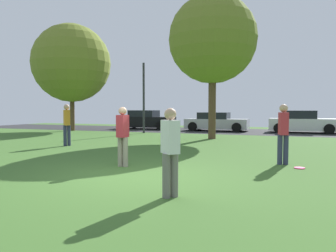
{
  "coord_description": "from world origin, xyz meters",
  "views": [
    {
      "loc": [
        3.41,
        -6.71,
        1.55
      ],
      "look_at": [
        0.0,
        2.33,
        1.04
      ],
      "focal_mm": 34.6,
      "sensor_mm": 36.0,
      "label": 1
    }
  ],
  "objects_px": {
    "person_walking": "(123,134)",
    "street_lamp_post": "(144,98)",
    "person_bystander": "(283,131)",
    "parked_car_silver": "(216,122)",
    "frisbee_disc": "(299,168)",
    "maple_tree_near": "(213,40)",
    "parked_car_white": "(302,123)",
    "person_catcher": "(170,149)",
    "person_thrower": "(67,123)",
    "parked_car_black": "(146,120)",
    "oak_tree_right": "(72,63)"
  },
  "relations": [
    {
      "from": "person_walking",
      "to": "street_lamp_post",
      "type": "xyz_separation_m",
      "value": [
        -4.6,
        11.24,
        1.37
      ]
    },
    {
      "from": "person_bystander",
      "to": "parked_car_silver",
      "type": "bearing_deg",
      "value": 5.91
    },
    {
      "from": "frisbee_disc",
      "to": "street_lamp_post",
      "type": "distance_m",
      "value": 13.58
    },
    {
      "from": "maple_tree_near",
      "to": "parked_car_white",
      "type": "xyz_separation_m",
      "value": [
        4.55,
        6.39,
        -4.45
      ]
    },
    {
      "from": "maple_tree_near",
      "to": "person_walking",
      "type": "bearing_deg",
      "value": -92.64
    },
    {
      "from": "person_catcher",
      "to": "frisbee_disc",
      "type": "relative_size",
      "value": 5.8
    },
    {
      "from": "frisbee_disc",
      "to": "street_lamp_post",
      "type": "relative_size",
      "value": 0.06
    },
    {
      "from": "street_lamp_post",
      "to": "person_bystander",
      "type": "bearing_deg",
      "value": -47.38
    },
    {
      "from": "person_thrower",
      "to": "parked_car_white",
      "type": "height_order",
      "value": "person_thrower"
    },
    {
      "from": "person_catcher",
      "to": "frisbee_disc",
      "type": "height_order",
      "value": "person_catcher"
    },
    {
      "from": "person_thrower",
      "to": "parked_car_black",
      "type": "distance_m",
      "value": 12.01
    },
    {
      "from": "oak_tree_right",
      "to": "person_bystander",
      "type": "height_order",
      "value": "oak_tree_right"
    },
    {
      "from": "person_bystander",
      "to": "parked_car_white",
      "type": "xyz_separation_m",
      "value": [
        0.93,
        13.39,
        -0.26
      ]
    },
    {
      "from": "parked_car_black",
      "to": "maple_tree_near",
      "type": "bearing_deg",
      "value": -44.06
    },
    {
      "from": "oak_tree_right",
      "to": "person_catcher",
      "type": "height_order",
      "value": "oak_tree_right"
    },
    {
      "from": "maple_tree_near",
      "to": "street_lamp_post",
      "type": "height_order",
      "value": "maple_tree_near"
    },
    {
      "from": "maple_tree_near",
      "to": "frisbee_disc",
      "type": "bearing_deg",
      "value": -61.63
    },
    {
      "from": "person_bystander",
      "to": "parked_car_white",
      "type": "distance_m",
      "value": 13.43
    },
    {
      "from": "oak_tree_right",
      "to": "street_lamp_post",
      "type": "bearing_deg",
      "value": -4.04
    },
    {
      "from": "person_walking",
      "to": "parked_car_black",
      "type": "relative_size",
      "value": 0.37
    },
    {
      "from": "parked_car_silver",
      "to": "person_catcher",
      "type": "bearing_deg",
      "value": -80.4
    },
    {
      "from": "person_catcher",
      "to": "street_lamp_post",
      "type": "xyz_separation_m",
      "value": [
        -6.85,
        13.65,
        1.39
      ]
    },
    {
      "from": "parked_car_silver",
      "to": "parked_car_black",
      "type": "bearing_deg",
      "value": 176.16
    },
    {
      "from": "frisbee_disc",
      "to": "person_walking",
      "type": "bearing_deg",
      "value": -162.94
    },
    {
      "from": "person_thrower",
      "to": "parked_car_silver",
      "type": "height_order",
      "value": "person_thrower"
    },
    {
      "from": "person_walking",
      "to": "frisbee_disc",
      "type": "bearing_deg",
      "value": -69.96
    },
    {
      "from": "maple_tree_near",
      "to": "street_lamp_post",
      "type": "distance_m",
      "value": 6.24
    },
    {
      "from": "person_thrower",
      "to": "person_bystander",
      "type": "relative_size",
      "value": 1.04
    },
    {
      "from": "oak_tree_right",
      "to": "parked_car_white",
      "type": "height_order",
      "value": "oak_tree_right"
    },
    {
      "from": "person_walking",
      "to": "street_lamp_post",
      "type": "bearing_deg",
      "value": 25.26
    },
    {
      "from": "person_thrower",
      "to": "parked_car_white",
      "type": "bearing_deg",
      "value": 91.85
    },
    {
      "from": "street_lamp_post",
      "to": "parked_car_white",
      "type": "bearing_deg",
      "value": 22.76
    },
    {
      "from": "person_bystander",
      "to": "parked_car_silver",
      "type": "distance_m",
      "value": 14.0
    },
    {
      "from": "oak_tree_right",
      "to": "person_thrower",
      "type": "distance_m",
      "value": 10.73
    },
    {
      "from": "maple_tree_near",
      "to": "person_catcher",
      "type": "bearing_deg",
      "value": -80.71
    },
    {
      "from": "frisbee_disc",
      "to": "parked_car_silver",
      "type": "xyz_separation_m",
      "value": [
        -5.15,
        13.66,
        0.6
      ]
    },
    {
      "from": "parked_car_silver",
      "to": "parked_car_white",
      "type": "relative_size",
      "value": 1.04
    },
    {
      "from": "person_walking",
      "to": "street_lamp_post",
      "type": "distance_m",
      "value": 12.22
    },
    {
      "from": "frisbee_disc",
      "to": "parked_car_silver",
      "type": "height_order",
      "value": "parked_car_silver"
    },
    {
      "from": "person_walking",
      "to": "maple_tree_near",
      "type": "bearing_deg",
      "value": 0.35
    },
    {
      "from": "person_walking",
      "to": "oak_tree_right",
      "type": "bearing_deg",
      "value": 44.87
    },
    {
      "from": "street_lamp_post",
      "to": "parked_car_silver",
      "type": "bearing_deg",
      "value": 44.12
    },
    {
      "from": "maple_tree_near",
      "to": "parked_car_silver",
      "type": "xyz_separation_m",
      "value": [
        -1.1,
        6.16,
        -4.51
      ]
    },
    {
      "from": "person_bystander",
      "to": "frisbee_disc",
      "type": "distance_m",
      "value": 1.12
    },
    {
      "from": "person_catcher",
      "to": "person_walking",
      "type": "height_order",
      "value": "person_walking"
    },
    {
      "from": "oak_tree_right",
      "to": "street_lamp_post",
      "type": "height_order",
      "value": "oak_tree_right"
    },
    {
      "from": "parked_car_silver",
      "to": "parked_car_white",
      "type": "height_order",
      "value": "parked_car_white"
    },
    {
      "from": "person_bystander",
      "to": "maple_tree_near",
      "type": "bearing_deg",
      "value": 13.5
    },
    {
      "from": "maple_tree_near",
      "to": "person_bystander",
      "type": "height_order",
      "value": "maple_tree_near"
    },
    {
      "from": "person_catcher",
      "to": "parked_car_black",
      "type": "relative_size",
      "value": 0.36
    }
  ]
}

